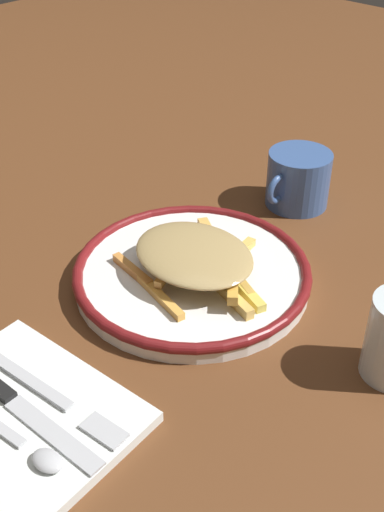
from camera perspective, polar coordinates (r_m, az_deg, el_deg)
ground_plane at (r=0.78m, az=0.00°, el=-2.31°), size 2.60×2.60×0.00m
plate at (r=0.78m, az=0.00°, el=-1.53°), size 0.29×0.29×0.03m
fries_heap at (r=0.75m, az=0.44°, el=-0.15°), size 0.17×0.20×0.04m
napkin at (r=0.65m, az=-14.79°, el=-13.45°), size 0.18×0.22×0.01m
fork at (r=0.64m, az=-12.10°, el=-12.23°), size 0.03×0.18×0.00m
knife at (r=0.65m, az=-15.94°, el=-12.04°), size 0.03×0.21×0.01m
spoon at (r=0.61m, az=-14.91°, el=-15.77°), size 0.03×0.15×0.01m
coffee_mug at (r=0.93m, az=9.39°, el=6.75°), size 0.12×0.09×0.08m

